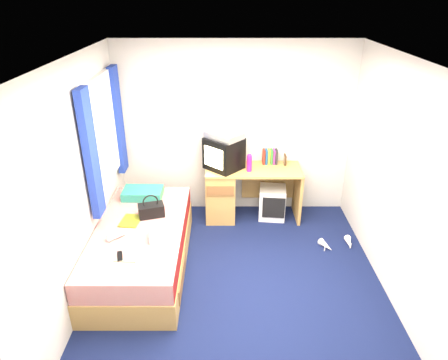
{
  "coord_description": "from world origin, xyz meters",
  "views": [
    {
      "loc": [
        -0.15,
        -3.52,
        2.97
      ],
      "look_at": [
        -0.15,
        0.7,
        0.93
      ],
      "focal_mm": 32.0,
      "sensor_mm": 36.0,
      "label": 1
    }
  ],
  "objects_px": {
    "picture_frame": "(285,160)",
    "aerosol_can": "(242,161)",
    "crt_tv": "(224,153)",
    "magazine": "(131,221)",
    "pillow": "(143,193)",
    "white_heels": "(337,244)",
    "desk": "(233,190)",
    "storage_cube": "(272,202)",
    "pink_water_bottle": "(249,164)",
    "towel": "(163,234)",
    "vcr": "(224,135)",
    "bed": "(142,247)",
    "water_bottle": "(116,235)",
    "remote_control": "(120,256)",
    "handbag": "(151,210)",
    "colour_swatch_fan": "(125,260)"
  },
  "relations": [
    {
      "from": "picture_frame",
      "to": "aerosol_can",
      "type": "distance_m",
      "value": 0.61
    },
    {
      "from": "crt_tv",
      "to": "magazine",
      "type": "distance_m",
      "value": 1.55
    },
    {
      "from": "pillow",
      "to": "white_heels",
      "type": "xyz_separation_m",
      "value": [
        2.48,
        -0.33,
        -0.55
      ]
    },
    {
      "from": "desk",
      "to": "magazine",
      "type": "xyz_separation_m",
      "value": [
        -1.2,
        -1.03,
        0.14
      ]
    },
    {
      "from": "aerosol_can",
      "to": "white_heels",
      "type": "relative_size",
      "value": 0.42
    },
    {
      "from": "storage_cube",
      "to": "pink_water_bottle",
      "type": "relative_size",
      "value": 2.06
    },
    {
      "from": "towel",
      "to": "magazine",
      "type": "bearing_deg",
      "value": 141.47
    },
    {
      "from": "pillow",
      "to": "vcr",
      "type": "bearing_deg",
      "value": 23.15
    },
    {
      "from": "desk",
      "to": "towel",
      "type": "relative_size",
      "value": 4.61
    },
    {
      "from": "towel",
      "to": "vcr",
      "type": "bearing_deg",
      "value": 64.79
    },
    {
      "from": "bed",
      "to": "pink_water_bottle",
      "type": "xyz_separation_m",
      "value": [
        1.29,
        1.05,
        0.59
      ]
    },
    {
      "from": "vcr",
      "to": "magazine",
      "type": "xyz_separation_m",
      "value": [
        -1.08,
        -1.04,
        -0.67
      ]
    },
    {
      "from": "vcr",
      "to": "water_bottle",
      "type": "height_order",
      "value": "vcr"
    },
    {
      "from": "remote_control",
      "to": "white_heels",
      "type": "relative_size",
      "value": 0.35
    },
    {
      "from": "storage_cube",
      "to": "aerosol_can",
      "type": "xyz_separation_m",
      "value": [
        -0.43,
        0.03,
        0.62
      ]
    },
    {
      "from": "storage_cube",
      "to": "water_bottle",
      "type": "xyz_separation_m",
      "value": [
        -1.84,
        -1.36,
        0.35
      ]
    },
    {
      "from": "bed",
      "to": "storage_cube",
      "type": "relative_size",
      "value": 4.45
    },
    {
      "from": "vcr",
      "to": "bed",
      "type": "bearing_deg",
      "value": -87.58
    },
    {
      "from": "aerosol_can",
      "to": "magazine",
      "type": "distance_m",
      "value": 1.71
    },
    {
      "from": "handbag",
      "to": "magazine",
      "type": "bearing_deg",
      "value": -167.41
    },
    {
      "from": "storage_cube",
      "to": "handbag",
      "type": "distance_m",
      "value": 1.82
    },
    {
      "from": "storage_cube",
      "to": "colour_swatch_fan",
      "type": "bearing_deg",
      "value": -127.42
    },
    {
      "from": "crt_tv",
      "to": "handbag",
      "type": "relative_size",
      "value": 1.78
    },
    {
      "from": "white_heels",
      "to": "remote_control",
      "type": "bearing_deg",
      "value": -159.25
    },
    {
      "from": "pillow",
      "to": "crt_tv",
      "type": "height_order",
      "value": "crt_tv"
    },
    {
      "from": "crt_tv",
      "to": "water_bottle",
      "type": "relative_size",
      "value": 2.94
    },
    {
      "from": "picture_frame",
      "to": "colour_swatch_fan",
      "type": "relative_size",
      "value": 0.64
    },
    {
      "from": "crt_tv",
      "to": "vcr",
      "type": "distance_m",
      "value": 0.26
    },
    {
      "from": "storage_cube",
      "to": "magazine",
      "type": "distance_m",
      "value": 2.05
    },
    {
      "from": "desk",
      "to": "picture_frame",
      "type": "bearing_deg",
      "value": 10.22
    },
    {
      "from": "pink_water_bottle",
      "to": "aerosol_can",
      "type": "distance_m",
      "value": 0.14
    },
    {
      "from": "vcr",
      "to": "towel",
      "type": "bearing_deg",
      "value": -73.25
    },
    {
      "from": "desk",
      "to": "water_bottle",
      "type": "height_order",
      "value": "desk"
    },
    {
      "from": "pink_water_bottle",
      "to": "towel",
      "type": "xyz_separation_m",
      "value": [
        -0.98,
        -1.28,
        -0.27
      ]
    },
    {
      "from": "desk",
      "to": "colour_swatch_fan",
      "type": "height_order",
      "value": "desk"
    },
    {
      "from": "magazine",
      "to": "colour_swatch_fan",
      "type": "xyz_separation_m",
      "value": [
        0.1,
        -0.73,
        -0.0
      ]
    },
    {
      "from": "picture_frame",
      "to": "handbag",
      "type": "distance_m",
      "value": 2.0
    },
    {
      "from": "vcr",
      "to": "remote_control",
      "type": "distance_m",
      "value": 2.11
    },
    {
      "from": "vcr",
      "to": "remote_control",
      "type": "bearing_deg",
      "value": -79.28
    },
    {
      "from": "pink_water_bottle",
      "to": "water_bottle",
      "type": "distance_m",
      "value": 1.99
    },
    {
      "from": "storage_cube",
      "to": "pink_water_bottle",
      "type": "bearing_deg",
      "value": -160.94
    },
    {
      "from": "bed",
      "to": "magazine",
      "type": "distance_m",
      "value": 0.33
    },
    {
      "from": "vcr",
      "to": "colour_swatch_fan",
      "type": "distance_m",
      "value": 2.13
    },
    {
      "from": "pillow",
      "to": "remote_control",
      "type": "relative_size",
      "value": 3.1
    },
    {
      "from": "vcr",
      "to": "pink_water_bottle",
      "type": "relative_size",
      "value": 2.05
    },
    {
      "from": "aerosol_can",
      "to": "remote_control",
      "type": "relative_size",
      "value": 1.19
    },
    {
      "from": "storage_cube",
      "to": "picture_frame",
      "type": "xyz_separation_m",
      "value": [
        0.16,
        0.15,
        0.6
      ]
    },
    {
      "from": "desk",
      "to": "aerosol_can",
      "type": "relative_size",
      "value": 6.83
    },
    {
      "from": "water_bottle",
      "to": "colour_swatch_fan",
      "type": "relative_size",
      "value": 0.91
    },
    {
      "from": "bed",
      "to": "white_heels",
      "type": "relative_size",
      "value": 4.42
    }
  ]
}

